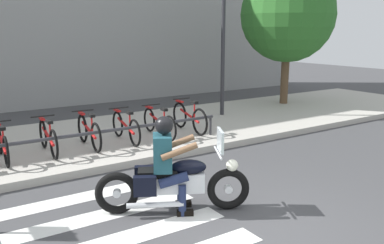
{
  "coord_description": "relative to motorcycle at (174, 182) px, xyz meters",
  "views": [
    {
      "loc": [
        -3.12,
        -3.65,
        2.6
      ],
      "look_at": [
        0.7,
        2.17,
        1.04
      ],
      "focal_mm": 38.05,
      "sensor_mm": 36.0,
      "label": 1
    }
  ],
  "objects": [
    {
      "name": "ground_plane",
      "position": [
        0.28,
        -1.16,
        -0.46
      ],
      "size": [
        48.0,
        48.0,
        0.0
      ],
      "primitive_type": "plane",
      "color": "#424244"
    },
    {
      "name": "sidewalk",
      "position": [
        0.28,
        4.34,
        -0.38
      ],
      "size": [
        24.0,
        4.4,
        0.15
      ],
      "primitive_type": "cube",
      "color": "#B7B2A8",
      "rests_on": "ground"
    },
    {
      "name": "crosswalk_stripe_3",
      "position": [
        -0.89,
        -0.36,
        -0.45
      ],
      "size": [
        2.8,
        0.4,
        0.01
      ],
      "primitive_type": "cube",
      "color": "white",
      "rests_on": "ground"
    },
    {
      "name": "crosswalk_stripe_4",
      "position": [
        -0.89,
        0.44,
        -0.45
      ],
      "size": [
        2.8,
        0.4,
        0.01
      ],
      "primitive_type": "cube",
      "color": "white",
      "rests_on": "ground"
    },
    {
      "name": "crosswalk_stripe_5",
      "position": [
        -0.89,
        1.24,
        -0.45
      ],
      "size": [
        2.8,
        0.4,
        0.01
      ],
      "primitive_type": "cube",
      "color": "white",
      "rests_on": "ground"
    },
    {
      "name": "motorcycle",
      "position": [
        0.0,
        0.0,
        0.0
      ],
      "size": [
        2.06,
        1.16,
        1.22
      ],
      "color": "black",
      "rests_on": "ground"
    },
    {
      "name": "rider",
      "position": [
        -0.07,
        0.04,
        0.37
      ],
      "size": [
        0.77,
        0.71,
        1.44
      ],
      "color": "#1E4C59",
      "rests_on": "ground"
    },
    {
      "name": "bicycle_1",
      "position": [
        -1.76,
        3.48,
        0.03
      ],
      "size": [
        0.48,
        1.6,
        0.72
      ],
      "color": "black",
      "rests_on": "sidewalk"
    },
    {
      "name": "bicycle_2",
      "position": [
        -0.9,
        3.48,
        0.03
      ],
      "size": [
        0.48,
        1.6,
        0.74
      ],
      "color": "black",
      "rests_on": "sidewalk"
    },
    {
      "name": "bicycle_3",
      "position": [
        -0.05,
        3.48,
        0.04
      ],
      "size": [
        0.48,
        1.59,
        0.77
      ],
      "color": "black",
      "rests_on": "sidewalk"
    },
    {
      "name": "bicycle_4",
      "position": [
        0.81,
        3.48,
        0.03
      ],
      "size": [
        0.48,
        1.61,
        0.73
      ],
      "color": "black",
      "rests_on": "sidewalk"
    },
    {
      "name": "bicycle_5",
      "position": [
        1.66,
        3.48,
        0.03
      ],
      "size": [
        0.48,
        1.68,
        0.72
      ],
      "color": "black",
      "rests_on": "sidewalk"
    },
    {
      "name": "bicycle_6",
      "position": [
        2.52,
        3.48,
        0.06
      ],
      "size": [
        0.48,
        1.64,
        0.8
      ],
      "color": "black",
      "rests_on": "sidewalk"
    },
    {
      "name": "bike_rack",
      "position": [
        -0.05,
        2.93,
        0.12
      ],
      "size": [
        5.73,
        0.07,
        0.49
      ],
      "color": "#333338",
      "rests_on": "sidewalk"
    },
    {
      "name": "street_lamp",
      "position": [
        4.51,
        4.74,
        2.24
      ],
      "size": [
        0.28,
        0.28,
        4.48
      ],
      "color": "#2D2D33",
      "rests_on": "ground"
    },
    {
      "name": "tree_near_rack",
      "position": [
        7.51,
        5.14,
        2.68
      ],
      "size": [
        3.16,
        3.16,
        4.72
      ],
      "color": "brown",
      "rests_on": "ground"
    }
  ]
}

